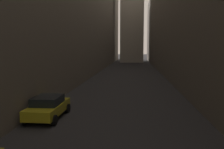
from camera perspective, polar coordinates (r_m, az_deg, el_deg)
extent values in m
plane|color=#232326|center=(35.83, 3.88, -0.65)|extent=(264.00, 264.00, 0.00)
cube|color=#60594F|center=(39.38, 21.60, 14.26)|extent=(11.97, 108.00, 20.14)
cube|color=#A59919|center=(15.59, -15.12, -7.92)|extent=(1.73, 4.00, 0.60)
cube|color=black|center=(15.42, -15.24, -5.98)|extent=(1.59, 2.01, 0.50)
cylinder|color=black|center=(17.20, -16.20, -7.64)|extent=(0.22, 0.61, 0.61)
cylinder|color=black|center=(16.64, -10.61, -7.96)|extent=(0.22, 0.61, 0.61)
cylinder|color=black|center=(14.80, -20.15, -10.08)|extent=(0.22, 0.61, 0.61)
cylinder|color=black|center=(14.15, -13.72, -10.62)|extent=(0.22, 0.61, 0.61)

